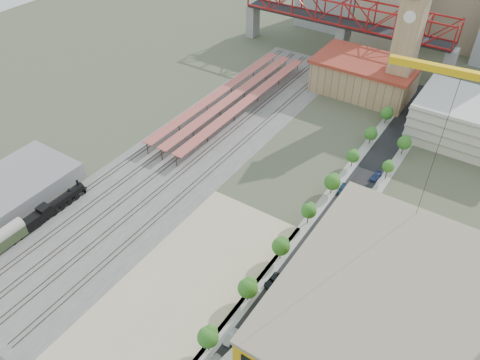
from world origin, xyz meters
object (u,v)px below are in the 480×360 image
Objects in this scene: site_trailer_b at (256,325)px; site_trailer_d at (299,266)px; site_trailer_c at (283,288)px; clock_tower at (410,29)px; construction_building at (397,327)px; locomotive at (55,206)px.

site_trailer_b is 0.92× the size of site_trailer_d.
site_trailer_b is at bearing -100.42° from site_trailer_c.
site_trailer_b reaches higher than site_trailer_c.
clock_tower is 5.35× the size of site_trailer_d.
construction_building reaches higher than site_trailer_c.
clock_tower reaches higher than site_trailer_d.
construction_building reaches higher than site_trailer_d.
clock_tower is 102.35m from site_trailer_c.
locomotive is at bearing -174.20° from construction_building.
site_trailer_d reaches higher than site_trailer_c.
site_trailer_d is at bearing 104.28° from site_trailer_b.
site_trailer_b is at bearing -0.84° from locomotive.
site_trailer_c is 7.68m from site_trailer_d.
site_trailer_b is 19.73m from site_trailer_d.
site_trailer_c is (0.00, 12.06, -0.05)m from site_trailer_b.
site_trailer_b is at bearing -85.85° from clock_tower.
locomotive is at bearing -117.94° from clock_tower.
site_trailer_d is at bearing 160.09° from construction_building.
site_trailer_d is at bearing 15.87° from locomotive.
locomotive is 2.63× the size of site_trailer_c.
construction_building reaches higher than locomotive.
locomotive is 66.01m from site_trailer_b.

